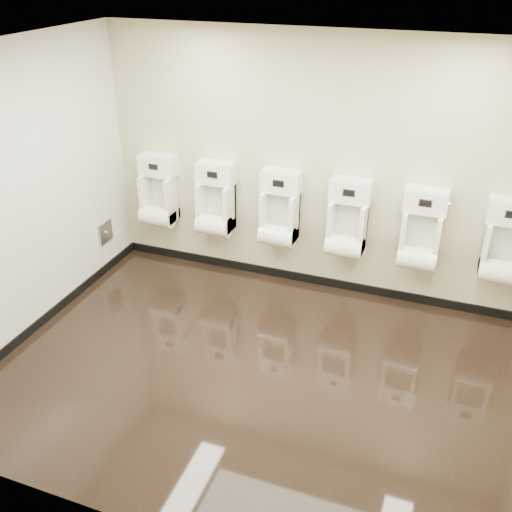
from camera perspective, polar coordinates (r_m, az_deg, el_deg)
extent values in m
cube|color=black|center=(5.33, 1.42, -11.96)|extent=(5.00, 3.50, 0.00)
cube|color=white|center=(4.11, 1.91, 19.28)|extent=(5.00, 3.50, 0.00)
cube|color=beige|center=(6.10, 7.02, 8.57)|extent=(5.00, 0.02, 2.80)
cube|color=beige|center=(3.21, -8.77, -11.81)|extent=(5.00, 0.02, 2.80)
cube|color=beige|center=(5.78, -22.65, 5.37)|extent=(0.02, 3.50, 2.80)
cube|color=silver|center=(5.77, -22.61, 5.36)|extent=(0.01, 3.50, 2.80)
cube|color=black|center=(6.67, 6.32, -2.44)|extent=(5.00, 0.02, 0.10)
cube|color=black|center=(6.38, -20.33, -5.84)|extent=(0.02, 3.50, 0.10)
cube|color=#9E9EA3|center=(6.96, -14.84, 2.33)|extent=(0.03, 0.25, 0.25)
cylinder|color=silver|center=(6.95, -14.72, 2.31)|extent=(0.02, 0.04, 0.04)
cube|color=white|center=(6.87, -9.67, 5.72)|extent=(0.39, 0.28, 0.55)
cube|color=silver|center=(6.92, -9.33, 6.30)|extent=(0.29, 0.01, 0.43)
cylinder|color=white|center=(6.88, -9.84, 3.97)|extent=(0.39, 0.24, 0.24)
cube|color=white|center=(6.76, -9.78, 8.91)|extent=(0.43, 0.20, 0.24)
cube|color=black|center=(6.66, -10.25, 8.76)|extent=(0.11, 0.01, 0.06)
cube|color=silver|center=(6.66, -10.24, 8.77)|extent=(0.13, 0.01, 0.08)
cylinder|color=silver|center=(6.65, -8.10, 8.73)|extent=(0.01, 0.03, 0.03)
cube|color=white|center=(6.55, -4.04, 4.92)|extent=(0.39, 0.28, 0.55)
cube|color=silver|center=(6.61, -3.73, 5.54)|extent=(0.29, 0.01, 0.43)
cylinder|color=white|center=(6.57, -4.25, 3.10)|extent=(0.39, 0.24, 0.24)
cube|color=white|center=(6.44, -4.02, 8.26)|extent=(0.43, 0.20, 0.24)
cube|color=black|center=(6.34, -4.43, 8.11)|extent=(0.11, 0.01, 0.06)
cube|color=silver|center=(6.34, -4.42, 8.12)|extent=(0.13, 0.01, 0.08)
cylinder|color=silver|center=(6.35, -2.18, 8.03)|extent=(0.01, 0.03, 0.03)
cube|color=white|center=(6.30, 2.36, 3.96)|extent=(0.39, 0.28, 0.55)
cube|color=silver|center=(6.36, 2.63, 4.61)|extent=(0.29, 0.01, 0.43)
cylinder|color=white|center=(6.32, 2.12, 2.07)|extent=(0.39, 0.24, 0.24)
cube|color=white|center=(6.18, 2.55, 7.42)|extent=(0.43, 0.20, 0.24)
cube|color=black|center=(6.07, 2.23, 7.25)|extent=(0.11, 0.01, 0.06)
cube|color=silver|center=(6.08, 2.24, 7.26)|extent=(0.13, 0.01, 0.08)
cylinder|color=silver|center=(6.12, 4.53, 7.14)|extent=(0.01, 0.03, 0.03)
cube|color=white|center=(6.13, 9.10, 2.90)|extent=(0.39, 0.28, 0.55)
cube|color=silver|center=(6.20, 9.31, 3.57)|extent=(0.29, 0.01, 0.43)
cylinder|color=white|center=(6.15, 8.81, 0.96)|extent=(0.39, 0.24, 0.24)
cube|color=white|center=(6.01, 9.46, 6.42)|extent=(0.43, 0.20, 0.24)
cube|color=black|center=(5.90, 9.26, 6.24)|extent=(0.11, 0.01, 0.06)
cube|color=silver|center=(5.90, 9.26, 6.25)|extent=(0.13, 0.01, 0.08)
cylinder|color=silver|center=(5.98, 11.54, 6.11)|extent=(0.01, 0.03, 0.03)
cube|color=white|center=(6.05, 16.11, 1.75)|extent=(0.39, 0.28, 0.55)
cube|color=silver|center=(6.12, 16.25, 2.44)|extent=(0.29, 0.01, 0.43)
cylinder|color=white|center=(6.08, 15.79, -0.21)|extent=(0.39, 0.24, 0.24)
cube|color=white|center=(5.93, 16.65, 5.29)|extent=(0.43, 0.20, 0.24)
cube|color=black|center=(5.82, 16.58, 5.08)|extent=(0.11, 0.01, 0.06)
cube|color=silver|center=(5.83, 16.58, 5.09)|extent=(0.13, 0.01, 0.08)
cylinder|color=silver|center=(5.93, 18.77, 4.94)|extent=(0.01, 0.03, 0.03)
cube|color=white|center=(6.08, 23.49, 0.50)|extent=(0.39, 0.28, 0.55)
cube|color=silver|center=(6.14, 23.55, 1.21)|extent=(0.29, 0.01, 0.43)
cylinder|color=white|center=(6.10, 23.14, -1.44)|extent=(0.39, 0.24, 0.24)
cube|color=white|center=(5.95, 24.21, 4.00)|extent=(0.43, 0.20, 0.24)
cube|color=black|center=(5.84, 24.27, 3.77)|extent=(0.11, 0.01, 0.06)
cube|color=silver|center=(5.85, 24.27, 3.79)|extent=(0.13, 0.01, 0.08)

